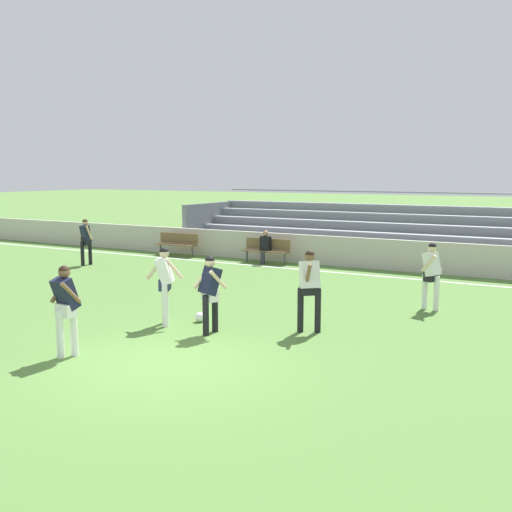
% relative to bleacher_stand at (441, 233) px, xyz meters
% --- Properties ---
extents(ground_plane, '(160.00, 160.00, 0.00)m').
position_rel_bleacher_stand_xyz_m(ground_plane, '(-1.53, -14.67, -1.04)').
color(ground_plane, '#517A38').
extents(field_line_sideline, '(44.00, 0.12, 0.01)m').
position_rel_bleacher_stand_xyz_m(field_line_sideline, '(-1.53, -4.28, -1.04)').
color(field_line_sideline, white).
rests_on(field_line_sideline, ground).
extents(sideline_wall, '(48.00, 0.16, 1.05)m').
position_rel_bleacher_stand_xyz_m(sideline_wall, '(-1.53, -2.93, -0.52)').
color(sideline_wall, '#BCB7AD').
rests_on(sideline_wall, ground).
extents(bleacher_stand, '(20.72, 4.18, 2.51)m').
position_rel_bleacher_stand_xyz_m(bleacher_stand, '(0.00, 0.00, 0.00)').
color(bleacher_stand, '#9EA3AD').
rests_on(bleacher_stand, ground).
extents(bench_centre_sideline, '(1.80, 0.40, 0.90)m').
position_rel_bleacher_stand_xyz_m(bench_centre_sideline, '(-5.45, -3.57, -0.50)').
color(bench_centre_sideline, brown).
rests_on(bench_centre_sideline, ground).
extents(bench_near_bin, '(1.80, 0.40, 0.90)m').
position_rel_bleacher_stand_xyz_m(bench_near_bin, '(-9.47, -3.57, -0.50)').
color(bench_near_bin, brown).
rests_on(bench_near_bin, ground).
extents(spectator_seated, '(0.36, 0.42, 1.21)m').
position_rel_bleacher_stand_xyz_m(spectator_seated, '(-5.45, -3.68, -0.34)').
color(spectator_seated, '#2D2D38').
rests_on(spectator_seated, ground).
extents(player_white_challenging, '(0.73, 0.51, 1.70)m').
position_rel_bleacher_stand_xyz_m(player_white_challenging, '(-3.18, -12.50, -0.03)').
color(player_white_challenging, white).
rests_on(player_white_challenging, ground).
extents(player_dark_dropping_back, '(0.66, 0.51, 1.61)m').
position_rel_bleacher_stand_xyz_m(player_dark_dropping_back, '(-1.93, -12.63, -0.09)').
color(player_dark_dropping_back, black).
rests_on(player_dark_dropping_back, ground).
extents(player_white_wide_left, '(0.51, 0.70, 1.72)m').
position_rel_bleacher_stand_xyz_m(player_white_wide_left, '(-0.20, -11.55, -0.02)').
color(player_white_wide_left, black).
rests_on(player_white_wide_left, ground).
extents(player_dark_overlapping, '(0.50, 0.51, 1.67)m').
position_rel_bleacher_stand_xyz_m(player_dark_overlapping, '(-3.31, -15.19, -0.05)').
color(player_dark_overlapping, white).
rests_on(player_dark_overlapping, ground).
extents(player_dark_wide_right, '(0.57, 0.47, 1.65)m').
position_rel_bleacher_stand_xyz_m(player_dark_wide_right, '(-10.85, -7.13, -0.06)').
color(player_dark_wide_right, black).
rests_on(player_dark_wide_right, ground).
extents(player_white_deep_cover, '(0.45, 0.59, 1.63)m').
position_rel_bleacher_stand_xyz_m(player_white_deep_cover, '(1.53, -8.27, -0.08)').
color(player_white_deep_cover, white).
rests_on(player_white_deep_cover, ground).
extents(soccer_ball, '(0.22, 0.22, 0.22)m').
position_rel_bleacher_stand_xyz_m(soccer_ball, '(-2.67, -11.95, -0.93)').
color(soccer_ball, white).
rests_on(soccer_ball, ground).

